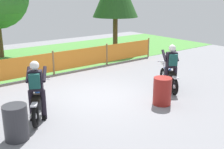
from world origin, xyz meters
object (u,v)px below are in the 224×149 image
object	(u,v)px
oil_drum	(162,91)
motorcycle_trailing	(39,101)
rider_lead	(171,65)
spare_drum	(16,123)
motorcycle_lead	(169,77)
rider_trailing	(36,87)

from	to	relation	value
oil_drum	motorcycle_trailing	bearing A→B (deg)	156.03
rider_lead	spare_drum	world-z (taller)	rider_lead
motorcycle_lead	spare_drum	size ratio (longest dim) A/B	1.96
rider_lead	oil_drum	world-z (taller)	rider_lead
motorcycle_trailing	motorcycle_lead	bearing A→B (deg)	-66.53
motorcycle_lead	rider_lead	distance (m)	0.55
motorcycle_lead	oil_drum	xyz separation A→B (m)	(-1.32, -0.90, -0.01)
motorcycle_lead	motorcycle_trailing	size ratio (longest dim) A/B	0.98
motorcycle_trailing	rider_lead	size ratio (longest dim) A/B	1.04
motorcycle_trailing	oil_drum	world-z (taller)	motorcycle_trailing
oil_drum	spare_drum	size ratio (longest dim) A/B	1.00
rider_lead	rider_trailing	world-z (taller)	same
oil_drum	spare_drum	world-z (taller)	same
rider_trailing	oil_drum	xyz separation A→B (m)	(3.58, -1.36, -0.51)
motorcycle_trailing	spare_drum	xyz separation A→B (m)	(-0.97, -0.92, -0.02)
spare_drum	rider_trailing	bearing A→B (deg)	40.65
motorcycle_lead	oil_drum	bearing A→B (deg)	155.12
rider_trailing	spare_drum	xyz separation A→B (m)	(-0.86, -0.74, -0.51)
motorcycle_lead	motorcycle_trailing	distance (m)	4.83
motorcycle_trailing	rider_trailing	size ratio (longest dim) A/B	1.04
motorcycle_lead	oil_drum	distance (m)	1.60
motorcycle_lead	rider_lead	xyz separation A→B (m)	(-0.11, -0.18, 0.50)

